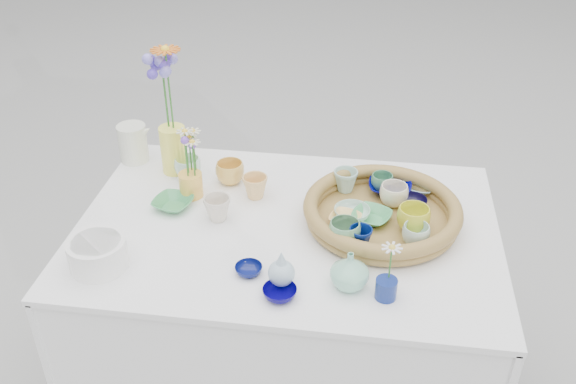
# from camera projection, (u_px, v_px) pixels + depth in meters

# --- Properties ---
(wicker_tray) EXTENTS (0.47, 0.47, 0.08)m
(wicker_tray) POSITION_uv_depth(u_px,v_px,m) (382.00, 212.00, 1.92)
(wicker_tray) COLOR brown
(wicker_tray) RESTS_ON display_table
(tray_ceramic_0) EXTENTS (0.14, 0.14, 0.03)m
(tray_ceramic_0) POSITION_uv_depth(u_px,v_px,m) (390.00, 187.00, 2.05)
(tray_ceramic_0) COLOR #00015F
(tray_ceramic_0) RESTS_ON wicker_tray
(tray_ceramic_1) EXTENTS (0.12, 0.12, 0.03)m
(tray_ceramic_1) POSITION_uv_depth(u_px,v_px,m) (412.00, 203.00, 1.97)
(tray_ceramic_1) COLOR black
(tray_ceramic_1) RESTS_ON wicker_tray
(tray_ceramic_2) EXTENTS (0.12, 0.12, 0.08)m
(tray_ceramic_2) POSITION_uv_depth(u_px,v_px,m) (413.00, 219.00, 1.86)
(tray_ceramic_2) COLOR gold
(tray_ceramic_2) RESTS_ON wicker_tray
(tray_ceramic_3) EXTENTS (0.15, 0.15, 0.03)m
(tray_ceramic_3) POSITION_uv_depth(u_px,v_px,m) (372.00, 217.00, 1.91)
(tray_ceramic_3) COLOR #46A060
(tray_ceramic_3) RESTS_ON wicker_tray
(tray_ceramic_4) EXTENTS (0.11, 0.11, 0.07)m
(tray_ceramic_4) POSITION_uv_depth(u_px,v_px,m) (345.00, 233.00, 1.80)
(tray_ceramic_4) COLOR #619B6C
(tray_ceramic_4) RESTS_ON wicker_tray
(tray_ceramic_5) EXTENTS (0.13, 0.13, 0.03)m
(tray_ceramic_5) POSITION_uv_depth(u_px,v_px,m) (352.00, 213.00, 1.92)
(tray_ceramic_5) COLOR silver
(tray_ceramic_5) RESTS_ON wicker_tray
(tray_ceramic_6) EXTENTS (0.10, 0.10, 0.07)m
(tray_ceramic_6) POSITION_uv_depth(u_px,v_px,m) (346.00, 181.00, 2.04)
(tray_ceramic_6) COLOR #9CC7B7
(tray_ceramic_6) RESTS_ON wicker_tray
(tray_ceramic_7) EXTENTS (0.10, 0.10, 0.07)m
(tray_ceramic_7) POSITION_uv_depth(u_px,v_px,m) (394.00, 195.00, 1.97)
(tray_ceramic_7) COLOR #F6EBC8
(tray_ceramic_7) RESTS_ON wicker_tray
(tray_ceramic_8) EXTENTS (0.13, 0.13, 0.03)m
(tray_ceramic_8) POSITION_uv_depth(u_px,v_px,m) (419.00, 187.00, 2.05)
(tray_ceramic_8) COLOR #8BBED7
(tray_ceramic_8) RESTS_ON wicker_tray
(tray_ceramic_9) EXTENTS (0.09, 0.09, 0.06)m
(tray_ceramic_9) POSITION_uv_depth(u_px,v_px,m) (360.00, 238.00, 1.79)
(tray_ceramic_9) COLOR navy
(tray_ceramic_9) RESTS_ON wicker_tray
(tray_ceramic_10) EXTENTS (0.12, 0.12, 0.02)m
(tray_ceramic_10) POSITION_uv_depth(u_px,v_px,m) (345.00, 219.00, 1.90)
(tray_ceramic_10) COLOR #FFC970
(tray_ceramic_10) RESTS_ON wicker_tray
(tray_ceramic_11) EXTENTS (0.10, 0.10, 0.06)m
(tray_ceramic_11) POSITION_uv_depth(u_px,v_px,m) (416.00, 235.00, 1.80)
(tray_ceramic_11) COLOR #B1D1C1
(tray_ceramic_11) RESTS_ON wicker_tray
(tray_ceramic_12) EXTENTS (0.09, 0.09, 0.06)m
(tray_ceramic_12) POSITION_uv_depth(u_px,v_px,m) (382.00, 182.00, 2.05)
(tray_ceramic_12) COLOR #478962
(tray_ceramic_12) RESTS_ON wicker_tray
(loose_ceramic_0) EXTENTS (0.12, 0.12, 0.07)m
(loose_ceramic_0) POSITION_uv_depth(u_px,v_px,m) (230.00, 173.00, 2.11)
(loose_ceramic_0) COLOR gold
(loose_ceramic_0) RESTS_ON display_table
(loose_ceramic_1) EXTENTS (0.09, 0.09, 0.08)m
(loose_ceramic_1) POSITION_uv_depth(u_px,v_px,m) (255.00, 187.00, 2.04)
(loose_ceramic_1) COLOR #E7B56A
(loose_ceramic_1) RESTS_ON display_table
(loose_ceramic_2) EXTENTS (0.14, 0.14, 0.03)m
(loose_ceramic_2) POSITION_uv_depth(u_px,v_px,m) (173.00, 203.00, 2.00)
(loose_ceramic_2) COLOR #429A5A
(loose_ceramic_2) RESTS_ON display_table
(loose_ceramic_3) EXTENTS (0.11, 0.11, 0.08)m
(loose_ceramic_3) POSITION_uv_depth(u_px,v_px,m) (217.00, 209.00, 1.93)
(loose_ceramic_3) COLOR beige
(loose_ceramic_3) RESTS_ON display_table
(loose_ceramic_4) EXTENTS (0.10, 0.10, 0.02)m
(loose_ceramic_4) POSITION_uv_depth(u_px,v_px,m) (249.00, 270.00, 1.73)
(loose_ceramic_4) COLOR #091152
(loose_ceramic_4) RESTS_ON display_table
(loose_ceramic_5) EXTENTS (0.12, 0.12, 0.07)m
(loose_ceramic_5) POSITION_uv_depth(u_px,v_px,m) (188.00, 167.00, 2.15)
(loose_ceramic_5) COLOR silver
(loose_ceramic_5) RESTS_ON display_table
(loose_ceramic_6) EXTENTS (0.10, 0.10, 0.03)m
(loose_ceramic_6) POSITION_uv_depth(u_px,v_px,m) (280.00, 293.00, 1.65)
(loose_ceramic_6) COLOR #050052
(loose_ceramic_6) RESTS_ON display_table
(fluted_bowl) EXTENTS (0.19, 0.19, 0.08)m
(fluted_bowl) POSITION_uv_depth(u_px,v_px,m) (98.00, 253.00, 1.74)
(fluted_bowl) COLOR white
(fluted_bowl) RESTS_ON display_table
(bud_vase_paleblue) EXTENTS (0.08, 0.08, 0.11)m
(bud_vase_paleblue) POSITION_uv_depth(u_px,v_px,m) (281.00, 267.00, 1.67)
(bud_vase_paleblue) COLOR #A2BDCD
(bud_vase_paleblue) RESTS_ON display_table
(bud_vase_seafoam) EXTENTS (0.14, 0.14, 0.11)m
(bud_vase_seafoam) POSITION_uv_depth(u_px,v_px,m) (350.00, 270.00, 1.67)
(bud_vase_seafoam) COLOR #86CFAD
(bud_vase_seafoam) RESTS_ON display_table
(bud_vase_cobalt) EXTENTS (0.06, 0.06, 0.06)m
(bud_vase_cobalt) POSITION_uv_depth(u_px,v_px,m) (386.00, 289.00, 1.64)
(bud_vase_cobalt) COLOR navy
(bud_vase_cobalt) RESTS_ON display_table
(single_daisy) EXTENTS (0.08, 0.08, 0.11)m
(single_daisy) POSITION_uv_depth(u_px,v_px,m) (390.00, 263.00, 1.61)
(single_daisy) COLOR white
(single_daisy) RESTS_ON bud_vase_cobalt
(tall_vase_yellow) EXTENTS (0.10, 0.10, 0.16)m
(tall_vase_yellow) POSITION_uv_depth(u_px,v_px,m) (174.00, 150.00, 2.16)
(tall_vase_yellow) COLOR #FFF858
(tall_vase_yellow) RESTS_ON display_table
(gerbera) EXTENTS (0.13, 0.13, 0.29)m
(gerbera) POSITION_uv_depth(u_px,v_px,m) (169.00, 90.00, 2.04)
(gerbera) COLOR orange
(gerbera) RESTS_ON tall_vase_yellow
(hydrangea) EXTENTS (0.11, 0.11, 0.30)m
(hydrangea) POSITION_uv_depth(u_px,v_px,m) (165.00, 96.00, 2.06)
(hydrangea) COLOR #513AC4
(hydrangea) RESTS_ON tall_vase_yellow
(white_pitcher) EXTENTS (0.17, 0.15, 0.13)m
(white_pitcher) POSITION_uv_depth(u_px,v_px,m) (133.00, 143.00, 2.23)
(white_pitcher) COLOR silver
(white_pitcher) RESTS_ON display_table
(daisy_cup) EXTENTS (0.10, 0.10, 0.08)m
(daisy_cup) POSITION_uv_depth(u_px,v_px,m) (191.00, 185.00, 2.04)
(daisy_cup) COLOR #FEBD48
(daisy_cup) RESTS_ON display_table
(daisy_posy) EXTENTS (0.11, 0.11, 0.16)m
(daisy_posy) POSITION_uv_depth(u_px,v_px,m) (193.00, 151.00, 1.99)
(daisy_posy) COLOR silver
(daisy_posy) RESTS_ON daisy_cup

